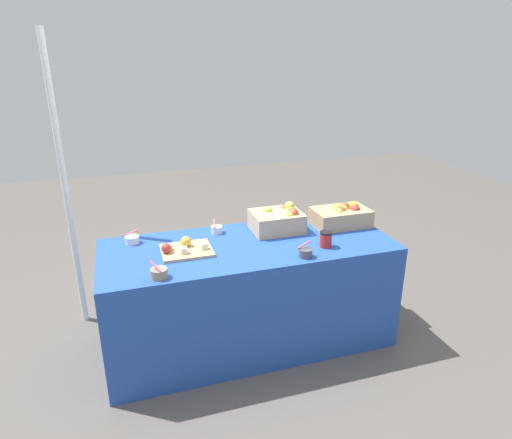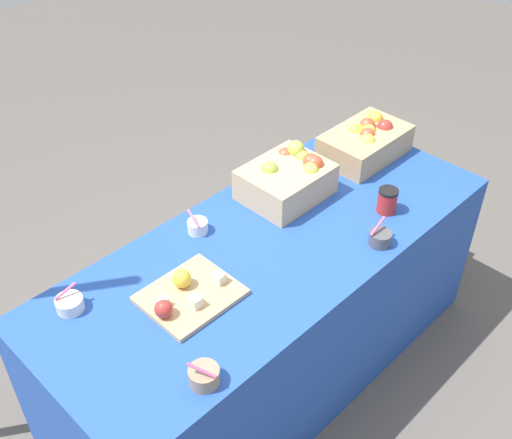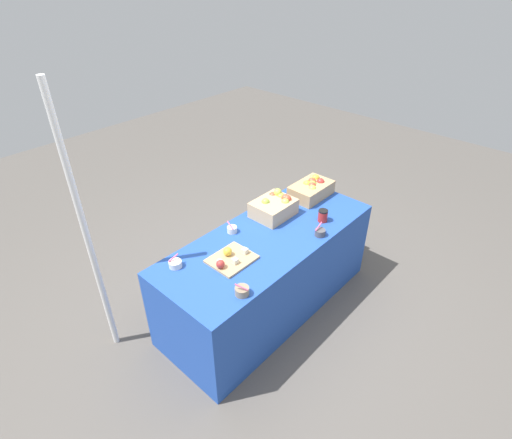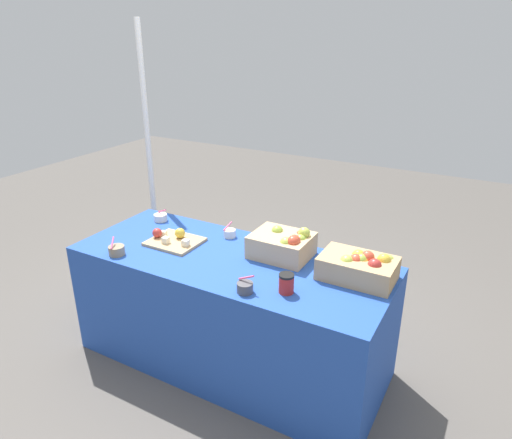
{
  "view_description": "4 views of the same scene",
  "coord_description": "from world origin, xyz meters",
  "px_view_note": "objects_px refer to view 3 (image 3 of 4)",
  "views": [
    {
      "loc": [
        -0.75,
        -2.54,
        1.91
      ],
      "look_at": [
        0.07,
        0.05,
        0.89
      ],
      "focal_mm": 31.0,
      "sensor_mm": 36.0,
      "label": 1
    },
    {
      "loc": [
        -1.31,
        -1.21,
        2.28
      ],
      "look_at": [
        -0.07,
        0.02,
        0.88
      ],
      "focal_mm": 43.81,
      "sensor_mm": 36.0,
      "label": 2
    },
    {
      "loc": [
        -1.95,
        -1.64,
        2.58
      ],
      "look_at": [
        -0.18,
        -0.03,
        0.99
      ],
      "focal_mm": 28.11,
      "sensor_mm": 36.0,
      "label": 3
    },
    {
      "loc": [
        1.32,
        -2.05,
        1.98
      ],
      "look_at": [
        0.19,
        -0.02,
        1.03
      ],
      "focal_mm": 32.53,
      "sensor_mm": 36.0,
      "label": 4
    }
  ],
  "objects_px": {
    "sample_bowl_mid": "(242,291)",
    "sample_bowl_extra": "(320,232)",
    "apple_crate_middle": "(274,207)",
    "sample_bowl_near": "(175,264)",
    "cutting_board_front": "(230,259)",
    "coffee_cup": "(323,216)",
    "sample_bowl_far": "(232,229)",
    "apple_crate_left": "(311,189)",
    "tent_pole": "(87,236)"
  },
  "relations": [
    {
      "from": "sample_bowl_near",
      "to": "sample_bowl_mid",
      "type": "bearing_deg",
      "value": -77.69
    },
    {
      "from": "apple_crate_middle",
      "to": "apple_crate_left",
      "type": "bearing_deg",
      "value": -5.22
    },
    {
      "from": "apple_crate_left",
      "to": "apple_crate_middle",
      "type": "distance_m",
      "value": 0.47
    },
    {
      "from": "apple_crate_middle",
      "to": "cutting_board_front",
      "type": "distance_m",
      "value": 0.71
    },
    {
      "from": "apple_crate_left",
      "to": "cutting_board_front",
      "type": "height_order",
      "value": "apple_crate_left"
    },
    {
      "from": "tent_pole",
      "to": "cutting_board_front",
      "type": "bearing_deg",
      "value": -41.27
    },
    {
      "from": "cutting_board_front",
      "to": "sample_bowl_near",
      "type": "bearing_deg",
      "value": 141.63
    },
    {
      "from": "sample_bowl_mid",
      "to": "apple_crate_left",
      "type": "bearing_deg",
      "value": 17.45
    },
    {
      "from": "apple_crate_left",
      "to": "cutting_board_front",
      "type": "xyz_separation_m",
      "value": [
        -1.16,
        -0.12,
        -0.05
      ]
    },
    {
      "from": "sample_bowl_near",
      "to": "sample_bowl_far",
      "type": "height_order",
      "value": "sample_bowl_far"
    },
    {
      "from": "apple_crate_middle",
      "to": "sample_bowl_near",
      "type": "xyz_separation_m",
      "value": [
        -0.99,
        0.07,
        -0.05
      ]
    },
    {
      "from": "apple_crate_middle",
      "to": "cutting_board_front",
      "type": "relative_size",
      "value": 1.09
    },
    {
      "from": "apple_crate_left",
      "to": "sample_bowl_near",
      "type": "xyz_separation_m",
      "value": [
        -1.46,
        0.12,
        -0.05
      ]
    },
    {
      "from": "apple_crate_middle",
      "to": "sample_bowl_mid",
      "type": "relative_size",
      "value": 3.35
    },
    {
      "from": "tent_pole",
      "to": "sample_bowl_mid",
      "type": "bearing_deg",
      "value": -60.58
    },
    {
      "from": "sample_bowl_mid",
      "to": "tent_pole",
      "type": "height_order",
      "value": "tent_pole"
    },
    {
      "from": "apple_crate_left",
      "to": "sample_bowl_near",
      "type": "bearing_deg",
      "value": 175.42
    },
    {
      "from": "apple_crate_left",
      "to": "sample_bowl_far",
      "type": "relative_size",
      "value": 4.28
    },
    {
      "from": "sample_bowl_near",
      "to": "sample_bowl_mid",
      "type": "height_order",
      "value": "sample_bowl_mid"
    },
    {
      "from": "sample_bowl_far",
      "to": "tent_pole",
      "type": "bearing_deg",
      "value": 158.94
    },
    {
      "from": "cutting_board_front",
      "to": "sample_bowl_extra",
      "type": "distance_m",
      "value": 0.75
    },
    {
      "from": "sample_bowl_extra",
      "to": "tent_pole",
      "type": "relative_size",
      "value": 0.05
    },
    {
      "from": "sample_bowl_mid",
      "to": "sample_bowl_extra",
      "type": "distance_m",
      "value": 0.88
    },
    {
      "from": "apple_crate_left",
      "to": "sample_bowl_near",
      "type": "height_order",
      "value": "apple_crate_left"
    },
    {
      "from": "apple_crate_left",
      "to": "apple_crate_middle",
      "type": "bearing_deg",
      "value": 174.78
    },
    {
      "from": "cutting_board_front",
      "to": "sample_bowl_near",
      "type": "relative_size",
      "value": 3.39
    },
    {
      "from": "cutting_board_front",
      "to": "sample_bowl_far",
      "type": "distance_m",
      "value": 0.36
    },
    {
      "from": "sample_bowl_far",
      "to": "sample_bowl_extra",
      "type": "height_order",
      "value": "sample_bowl_extra"
    },
    {
      "from": "apple_crate_left",
      "to": "sample_bowl_far",
      "type": "distance_m",
      "value": 0.9
    },
    {
      "from": "sample_bowl_mid",
      "to": "sample_bowl_extra",
      "type": "height_order",
      "value": "sample_bowl_mid"
    },
    {
      "from": "sample_bowl_extra",
      "to": "apple_crate_left",
      "type": "bearing_deg",
      "value": 42.13
    },
    {
      "from": "sample_bowl_far",
      "to": "coffee_cup",
      "type": "distance_m",
      "value": 0.76
    },
    {
      "from": "cutting_board_front",
      "to": "tent_pole",
      "type": "height_order",
      "value": "tent_pole"
    },
    {
      "from": "sample_bowl_extra",
      "to": "tent_pole",
      "type": "distance_m",
      "value": 1.69
    },
    {
      "from": "sample_bowl_far",
      "to": "sample_bowl_extra",
      "type": "xyz_separation_m",
      "value": [
        0.43,
        -0.54,
        0.0
      ]
    },
    {
      "from": "cutting_board_front",
      "to": "sample_bowl_extra",
      "type": "relative_size",
      "value": 3.15
    },
    {
      "from": "sample_bowl_near",
      "to": "apple_crate_middle",
      "type": "bearing_deg",
      "value": -4.28
    },
    {
      "from": "sample_bowl_mid",
      "to": "sample_bowl_near",
      "type": "bearing_deg",
      "value": 102.31
    },
    {
      "from": "sample_bowl_near",
      "to": "coffee_cup",
      "type": "height_order",
      "value": "coffee_cup"
    },
    {
      "from": "sample_bowl_far",
      "to": "cutting_board_front",
      "type": "bearing_deg",
      "value": -136.75
    },
    {
      "from": "sample_bowl_mid",
      "to": "coffee_cup",
      "type": "height_order",
      "value": "coffee_cup"
    },
    {
      "from": "apple_crate_left",
      "to": "sample_bowl_mid",
      "type": "distance_m",
      "value": 1.41
    },
    {
      "from": "cutting_board_front",
      "to": "coffee_cup",
      "type": "xyz_separation_m",
      "value": [
        0.88,
        -0.19,
        0.03
      ]
    },
    {
      "from": "apple_crate_left",
      "to": "apple_crate_middle",
      "type": "height_order",
      "value": "apple_crate_middle"
    },
    {
      "from": "cutting_board_front",
      "to": "coffee_cup",
      "type": "relative_size",
      "value": 3.02
    },
    {
      "from": "sample_bowl_extra",
      "to": "apple_crate_middle",
      "type": "bearing_deg",
      "value": 91.19
    },
    {
      "from": "sample_bowl_mid",
      "to": "tent_pole",
      "type": "bearing_deg",
      "value": 119.42
    },
    {
      "from": "sample_bowl_extra",
      "to": "tent_pole",
      "type": "xyz_separation_m",
      "value": [
        -1.4,
        0.91,
        0.26
      ]
    },
    {
      "from": "sample_bowl_mid",
      "to": "coffee_cup",
      "type": "bearing_deg",
      "value": 5.65
    },
    {
      "from": "sample_bowl_far",
      "to": "sample_bowl_mid",
      "type": "bearing_deg",
      "value": -129.55
    }
  ]
}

